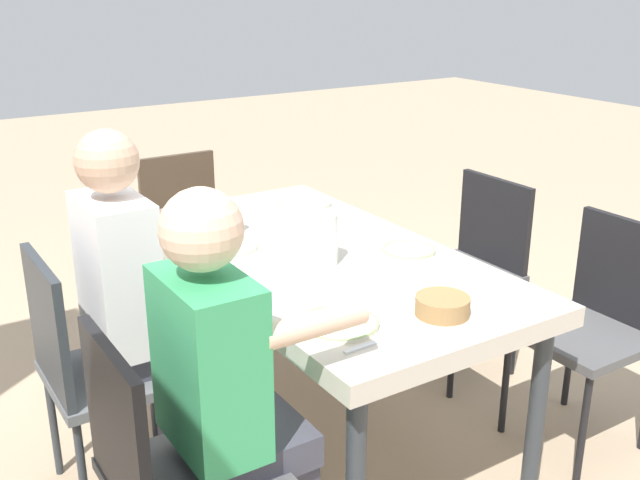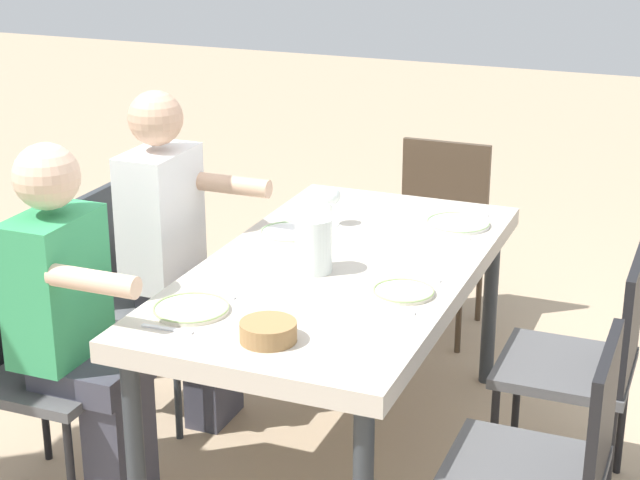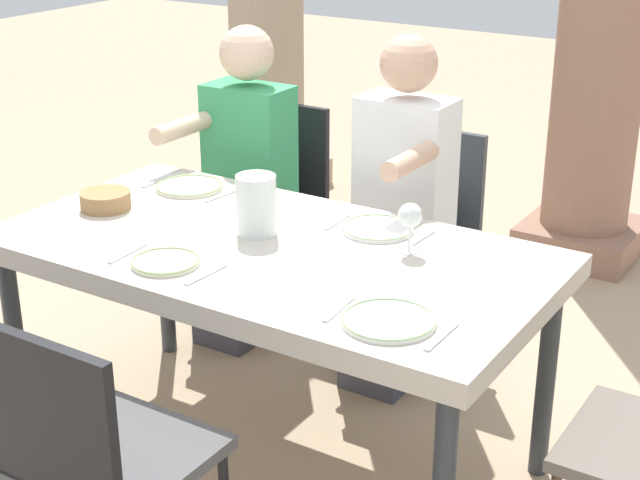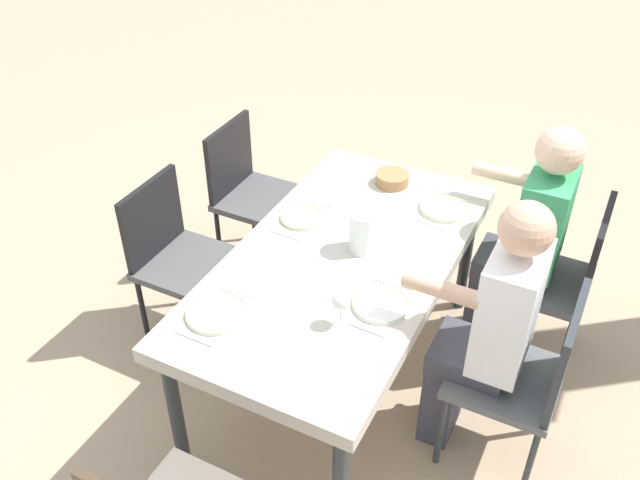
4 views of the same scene
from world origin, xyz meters
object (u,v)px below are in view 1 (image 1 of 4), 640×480
chair_west_north (166,467)px  bread_basket (442,306)px  chair_mid_north (89,362)px  plate_2 (227,248)px  chair_head_east (189,227)px  plate_0 (339,323)px  plate_3 (305,203)px  diner_woman_green (139,302)px  plate_1 (409,250)px  chair_mid_south (472,260)px  chair_west_south (598,317)px  dining_table (319,270)px  wine_glass_2 (231,207)px  diner_man_white (233,394)px  water_pitcher (320,242)px

chair_west_north → bread_basket: 0.95m
chair_mid_north → plate_2: 0.66m
chair_head_east → plate_0: (-1.84, 0.28, 0.27)m
chair_west_north → plate_3: chair_west_north is taller
diner_woman_green → plate_2: 0.44m
plate_0 → plate_1: size_ratio=1.19×
plate_3 → chair_head_east: bearing=21.2°
chair_mid_south → chair_head_east: bearing=35.8°
diner_woman_green → plate_2: diner_woman_green is taller
chair_mid_south → plate_0: bearing=118.5°
chair_west_north → chair_west_south: size_ratio=1.03×
chair_head_east → diner_woman_green: (-1.21, 0.69, 0.19)m
dining_table → chair_mid_north: 0.90m
chair_mid_north → bread_basket: chair_mid_north is taller
dining_table → chair_head_east: 1.30m
bread_basket → chair_mid_south: bearing=-48.9°
dining_table → wine_glass_2: wine_glass_2 is taller
plate_2 → diner_woman_green: bearing=109.7°
plate_3 → chair_west_south: bearing=-153.3°
bread_basket → diner_man_white: bearing=86.9°
chair_west_north → diner_man_white: 0.26m
chair_head_east → plate_3: 0.82m
plate_2 → bread_basket: 0.94m
water_pitcher → wine_glass_2: bearing=14.4°
chair_west_south → chair_west_north: bearing=90.0°
dining_table → wine_glass_2: 0.46m
plate_0 → water_pitcher: (0.46, -0.23, 0.08)m
diner_man_white → water_pitcher: diner_man_white is taller
water_pitcher → chair_west_north: bearing=122.7°
chair_head_east → diner_man_white: 2.03m
diner_woman_green → plate_1: (-0.25, -0.98, 0.07)m
chair_mid_north → diner_woman_green: 0.26m
plate_2 → bread_basket: bearing=-160.6°
plate_1 → chair_west_south: bearing=-127.5°
plate_2 → bread_basket: bread_basket is taller
chair_mid_north → bread_basket: bearing=-128.9°
plate_2 → water_pitcher: water_pitcher is taller
plate_1 → bread_basket: 0.55m
dining_table → bread_basket: bearing=-177.3°
plate_3 → bread_basket: bread_basket is taller
diner_woman_green → chair_head_east: bearing=-29.7°
dining_table → diner_woman_green: size_ratio=1.32×
plate_2 → chair_head_east: bearing=-14.8°
diner_man_white → bread_basket: 0.71m
plate_0 → chair_west_north: bearing=96.2°
chair_mid_south → plate_0: chair_mid_south is taller
chair_mid_south → plate_1: (-0.25, 0.58, 0.24)m
chair_west_north → diner_man_white: bearing=-90.8°
chair_west_south → bread_basket: chair_west_south is taller
chair_west_north → wine_glass_2: bearing=-34.7°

